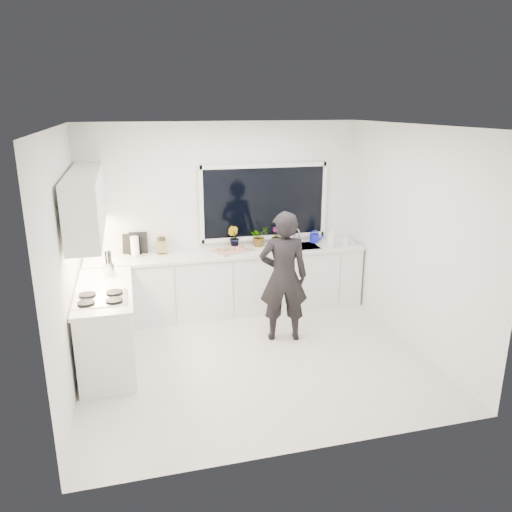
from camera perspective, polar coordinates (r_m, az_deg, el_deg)
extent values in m
cube|color=beige|center=(6.12, -0.23, -11.60)|extent=(4.00, 3.50, 0.02)
cube|color=white|center=(7.27, -3.72, 4.45)|extent=(4.00, 0.02, 2.70)
cube|color=white|center=(5.48, -21.04, -0.82)|extent=(0.02, 3.50, 2.70)
cube|color=white|center=(6.39, 17.50, 1.95)|extent=(0.02, 3.50, 2.70)
cube|color=white|center=(5.39, -0.27, 14.74)|extent=(4.00, 3.50, 0.02)
cube|color=black|center=(7.33, 0.94, 6.19)|extent=(1.80, 0.02, 1.00)
cube|color=white|center=(7.23, -3.11, -3.12)|extent=(3.92, 0.58, 0.88)
cube|color=white|center=(6.10, -16.63, -7.79)|extent=(0.58, 1.60, 0.88)
cube|color=silver|center=(7.08, -3.15, 0.35)|extent=(3.94, 0.62, 0.04)
cube|color=silver|center=(5.93, -17.00, -3.73)|extent=(0.62, 1.60, 0.04)
cube|color=white|center=(6.02, -18.82, 5.84)|extent=(0.34, 2.10, 0.70)
cube|color=silver|center=(7.37, 4.86, 0.74)|extent=(0.58, 0.42, 0.14)
cylinder|color=silver|center=(7.51, 4.39, 2.32)|extent=(0.03, 0.03, 0.22)
cube|color=black|center=(5.59, -17.34, -4.64)|extent=(0.56, 0.48, 0.03)
imported|color=black|center=(6.28, 3.16, -2.39)|extent=(0.68, 0.52, 1.68)
cube|color=silver|center=(7.06, -2.77, 0.61)|extent=(0.62, 0.54, 0.03)
cube|color=red|center=(7.05, -2.77, 0.74)|extent=(0.56, 0.49, 0.01)
cylinder|color=#131AB5|center=(7.59, 6.68, 2.06)|extent=(0.16, 0.16, 0.13)
cylinder|color=white|center=(7.02, -13.68, 1.01)|extent=(0.13, 0.13, 0.26)
cube|color=brown|center=(7.07, -10.71, 1.16)|extent=(0.14, 0.11, 0.22)
cylinder|color=silver|center=(6.32, -16.44, -1.44)|extent=(0.14, 0.14, 0.16)
cube|color=black|center=(7.15, -14.14, 1.35)|extent=(0.22, 0.07, 0.28)
cube|color=black|center=(7.15, -13.30, 1.49)|extent=(0.25, 0.05, 0.30)
imported|color=#26662D|center=(7.21, -2.58, 2.14)|extent=(0.22, 0.22, 0.32)
imported|color=#26662D|center=(7.30, 0.36, 2.27)|extent=(0.34, 0.33, 0.30)
imported|color=#26662D|center=(7.38, 2.38, 2.30)|extent=(0.18, 0.18, 0.27)
imported|color=#D8BF66|center=(7.34, 8.63, 2.23)|extent=(0.17, 0.17, 0.32)
imported|color=#D8BF66|center=(7.45, 10.24, 1.82)|extent=(0.11, 0.11, 0.18)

